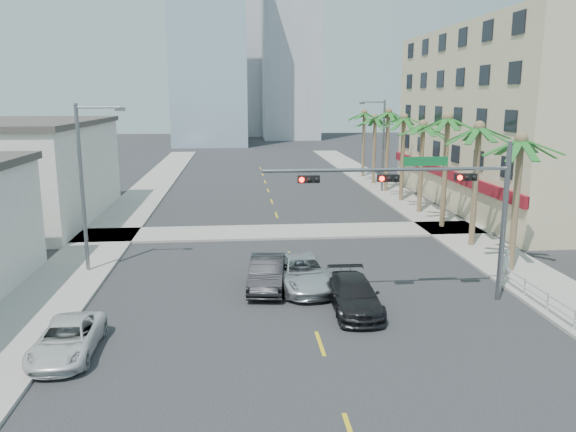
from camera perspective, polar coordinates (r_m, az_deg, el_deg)
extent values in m
plane|color=#262628|center=(18.73, 5.16, -17.93)|extent=(260.00, 260.00, 0.00)
cube|color=gray|center=(40.05, 17.06, -1.85)|extent=(4.00, 120.00, 0.15)
cube|color=gray|center=(38.18, -18.59, -2.63)|extent=(4.00, 120.00, 0.15)
cube|color=gray|center=(39.18, -0.57, -1.62)|extent=(80.00, 4.00, 0.15)
cube|color=beige|center=(52.36, 23.72, 9.05)|extent=(15.00, 28.00, 15.00)
cube|color=maroon|center=(49.55, 15.53, 4.28)|extent=(0.30, 28.00, 0.80)
cube|color=beige|center=(47.27, -25.57, 3.91)|extent=(11.00, 18.00, 7.20)
cube|color=#99B2C6|center=(112.01, -8.15, 19.48)|extent=(14.00, 14.00, 48.00)
cube|color=#ADADB2|center=(141.42, -5.38, 16.75)|extent=(16.00, 16.00, 42.00)
cylinder|color=slate|center=(27.41, 21.04, -0.85)|extent=(0.24, 0.24, 7.20)
cylinder|color=slate|center=(25.02, 10.08, 4.66)|extent=(11.00, 0.16, 0.16)
cube|color=#0C662D|center=(25.48, 13.82, 5.42)|extent=(2.00, 0.05, 0.40)
cube|color=black|center=(26.06, 17.60, 3.79)|extent=(0.95, 0.28, 0.32)
sphere|color=#FF0C05|center=(25.80, 17.08, 3.74)|extent=(0.22, 0.22, 0.22)
cube|color=black|center=(24.92, 10.14, 3.81)|extent=(0.95, 0.28, 0.32)
sphere|color=#FF0C05|center=(24.69, 9.52, 3.76)|extent=(0.22, 0.22, 0.22)
cube|color=black|center=(24.24, 2.11, 3.76)|extent=(0.95, 0.28, 0.32)
sphere|color=#FF0C05|center=(24.04, 1.40, 3.70)|extent=(0.22, 0.22, 0.22)
cylinder|color=brown|center=(32.07, 22.11, 0.85)|extent=(0.36, 0.36, 7.20)
cylinder|color=brown|center=(36.66, 18.46, 2.71)|extent=(0.36, 0.36, 7.56)
cylinder|color=brown|center=(41.40, 15.63, 4.15)|extent=(0.36, 0.36, 7.92)
cylinder|color=brown|center=(46.30, 13.35, 4.62)|extent=(0.36, 0.36, 7.20)
cylinder|color=brown|center=(51.20, 11.53, 5.59)|extent=(0.36, 0.36, 7.56)
cylinder|color=brown|center=(56.15, 10.03, 6.39)|extent=(0.36, 0.36, 7.92)
cylinder|color=brown|center=(61.20, 8.75, 6.55)|extent=(0.36, 0.36, 7.20)
cylinder|color=brown|center=(66.22, 7.67, 7.15)|extent=(0.36, 0.36, 7.56)
cylinder|color=slate|center=(31.40, -20.17, 2.45)|extent=(0.20, 0.20, 9.00)
cylinder|color=slate|center=(30.76, -18.75, 10.43)|extent=(2.20, 0.12, 0.12)
cube|color=slate|center=(30.53, -16.69, 10.36)|extent=(0.50, 0.25, 0.18)
cylinder|color=slate|center=(56.00, 9.65, 6.94)|extent=(0.20, 0.20, 9.00)
cylinder|color=slate|center=(55.52, 8.69, 11.38)|extent=(2.20, 0.12, 0.12)
cube|color=slate|center=(55.27, 7.55, 11.30)|extent=(0.50, 0.25, 0.18)
cylinder|color=silver|center=(27.15, 24.89, -8.01)|extent=(0.08, 8.00, 0.08)
cylinder|color=silver|center=(27.04, 24.96, -7.31)|extent=(0.08, 8.00, 0.08)
cylinder|color=silver|center=(25.58, 27.12, -9.56)|extent=(0.08, 0.08, 1.00)
cylinder|color=silver|center=(27.17, 24.88, -8.11)|extent=(0.08, 0.08, 1.00)
cylinder|color=silver|center=(28.81, 22.91, -6.81)|extent=(0.08, 0.08, 1.00)
cylinder|color=silver|center=(30.49, 21.17, -5.64)|extent=(0.08, 0.08, 1.00)
imported|color=silver|center=(22.56, -21.52, -11.57)|extent=(2.11, 4.51, 1.25)
imported|color=black|center=(27.87, -2.14, -5.82)|extent=(2.21, 4.94, 1.57)
imported|color=silver|center=(28.03, 1.38, -5.74)|extent=(3.32, 5.90, 1.56)
imported|color=black|center=(25.27, 6.74, -7.97)|extent=(2.11, 5.02, 1.45)
imported|color=silver|center=(30.42, 21.17, -4.69)|extent=(0.64, 0.44, 1.70)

